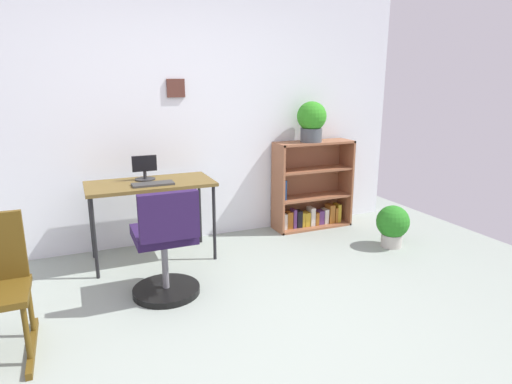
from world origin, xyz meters
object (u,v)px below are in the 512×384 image
(potted_plant_floor, at_px, (393,224))
(potted_plant_on_shelf, at_px, (312,120))
(keyboard, at_px, (153,184))
(desk, at_px, (150,189))
(bookshelf_low, at_px, (310,190))
(office_chair, at_px, (166,250))
(monitor, at_px, (145,169))

(potted_plant_floor, bearing_deg, potted_plant_on_shelf, 119.74)
(keyboard, bearing_deg, desk, 92.64)
(keyboard, bearing_deg, bookshelf_low, 11.94)
(office_chair, bearing_deg, monitor, 88.80)
(office_chair, height_order, potted_plant_floor, office_chair)
(monitor, bearing_deg, bookshelf_low, 4.78)
(desk, distance_m, potted_plant_floor, 2.37)
(potted_plant_on_shelf, bearing_deg, bookshelf_low, 52.02)
(keyboard, bearing_deg, potted_plant_floor, -12.78)
(desk, height_order, office_chair, office_chair)
(monitor, xyz_separation_m, office_chair, (-0.02, -0.91, -0.45))
(monitor, height_order, potted_plant_on_shelf, potted_plant_on_shelf)
(desk, relative_size, potted_plant_on_shelf, 2.58)
(keyboard, distance_m, bookshelf_low, 1.88)
(desk, bearing_deg, office_chair, -93.05)
(monitor, relative_size, office_chair, 0.26)
(office_chair, bearing_deg, desk, 86.95)
(monitor, relative_size, potted_plant_on_shelf, 0.53)
(office_chair, xyz_separation_m, potted_plant_floor, (2.29, 0.17, -0.15))
(bookshelf_low, bearing_deg, desk, -171.75)
(potted_plant_on_shelf, relative_size, potted_plant_floor, 1.02)
(bookshelf_low, bearing_deg, office_chair, -150.23)
(desk, xyz_separation_m, keyboard, (0.01, -0.12, 0.07))
(monitor, xyz_separation_m, bookshelf_low, (1.84, 0.15, -0.41))
(office_chair, bearing_deg, bookshelf_low, 29.77)
(desk, xyz_separation_m, potted_plant_floor, (2.25, -0.63, -0.44))
(keyboard, distance_m, potted_plant_floor, 2.35)
(office_chair, relative_size, potted_plant_on_shelf, 2.03)
(office_chair, xyz_separation_m, potted_plant_on_shelf, (1.81, 1.01, 0.83))
(desk, relative_size, monitor, 4.92)
(keyboard, relative_size, office_chair, 0.41)
(potted_plant_on_shelf, bearing_deg, keyboard, -169.55)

